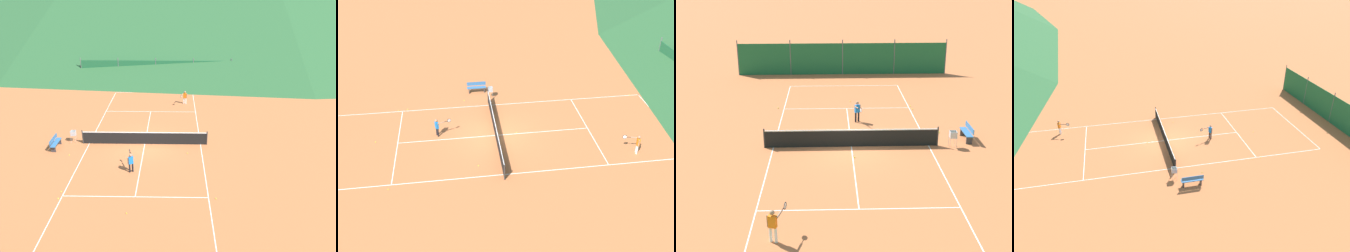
% 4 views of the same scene
% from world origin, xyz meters
% --- Properties ---
extents(ground_plane, '(600.00, 600.00, 0.00)m').
position_xyz_m(ground_plane, '(0.00, 0.00, 0.00)').
color(ground_plane, '#BC6638').
extents(court_line_markings, '(8.25, 23.85, 0.01)m').
position_xyz_m(court_line_markings, '(0.00, 0.00, 0.00)').
color(court_line_markings, white).
rests_on(court_line_markings, ground).
extents(tennis_net, '(9.18, 0.08, 1.06)m').
position_xyz_m(tennis_net, '(0.00, 0.00, 0.50)').
color(tennis_net, '#2D2D2D').
rests_on(tennis_net, ground).
extents(player_far_service, '(0.65, 1.00, 1.28)m').
position_xyz_m(player_far_service, '(3.15, 8.49, 0.75)').
color(player_far_service, white).
rests_on(player_far_service, ground).
extents(player_near_service, '(0.43, 1.09, 1.28)m').
position_xyz_m(player_near_service, '(-0.54, -3.77, 0.75)').
color(player_near_service, black).
rests_on(player_near_service, ground).
extents(tennis_ball_far_corner, '(0.07, 0.07, 0.07)m').
position_xyz_m(tennis_ball_far_corner, '(-4.11, 11.20, 0.03)').
color(tennis_ball_far_corner, '#CCE033').
rests_on(tennis_ball_far_corner, ground).
extents(tennis_ball_near_corner, '(0.07, 0.07, 0.07)m').
position_xyz_m(tennis_ball_near_corner, '(3.10, -1.39, 0.03)').
color(tennis_ball_near_corner, '#CCE033').
rests_on(tennis_ball_near_corner, ground).
extents(tennis_ball_alley_right, '(0.07, 0.07, 0.07)m').
position_xyz_m(tennis_ball_alley_right, '(-4.28, -6.04, 0.03)').
color(tennis_ball_alley_right, '#CCE033').
rests_on(tennis_ball_alley_right, ground).
extents(tennis_ball_service_box, '(0.07, 0.07, 0.07)m').
position_xyz_m(tennis_ball_service_box, '(-5.07, -1.81, 0.03)').
color(tennis_ball_service_box, '#CCE033').
rests_on(tennis_ball_service_box, ground).
extents(tennis_ball_by_net_left, '(0.07, 0.07, 0.07)m').
position_xyz_m(tennis_ball_by_net_left, '(4.50, -6.52, 0.03)').
color(tennis_ball_by_net_left, '#CCE033').
rests_on(tennis_ball_by_net_left, ground).
extents(tennis_ball_by_net_right, '(0.07, 0.07, 0.07)m').
position_xyz_m(tennis_ball_by_net_right, '(-0.09, 1.45, 0.03)').
color(tennis_ball_by_net_right, '#CCE033').
rests_on(tennis_ball_by_net_right, ground).
extents(tennis_ball_mid_court, '(0.07, 0.07, 0.07)m').
position_xyz_m(tennis_ball_mid_court, '(-0.29, -7.84, 0.03)').
color(tennis_ball_mid_court, '#CCE033').
rests_on(tennis_ball_mid_court, ground).
extents(tennis_ball_alley_left, '(0.07, 0.07, 0.07)m').
position_xyz_m(tennis_ball_alley_left, '(-4.24, -6.69, 0.03)').
color(tennis_ball_alley_left, '#CCE033').
rests_on(tennis_ball_alley_left, ground).
extents(ball_hopper, '(0.36, 0.36, 0.89)m').
position_xyz_m(ball_hopper, '(-5.30, 0.26, 0.65)').
color(ball_hopper, '#B7B7BC').
rests_on(ball_hopper, ground).
extents(courtside_bench, '(0.36, 1.50, 0.84)m').
position_xyz_m(courtside_bench, '(-6.34, -0.75, 0.45)').
color(courtside_bench, '#336699').
rests_on(courtside_bench, ground).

